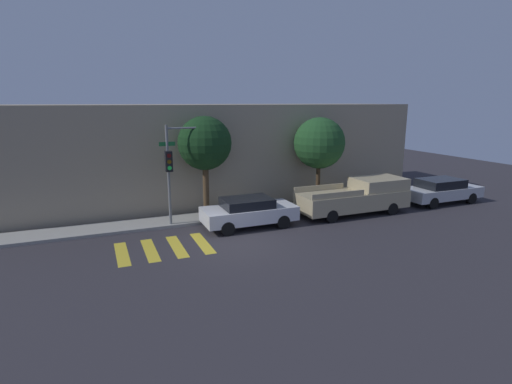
% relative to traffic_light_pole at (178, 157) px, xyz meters
% --- Properties ---
extents(ground_plane, '(60.00, 60.00, 0.00)m').
position_rel_traffic_light_pole_xyz_m(ground_plane, '(1.55, -3.37, -3.20)').
color(ground_plane, '#2D2B30').
extents(sidewalk, '(26.00, 1.67, 0.14)m').
position_rel_traffic_light_pole_xyz_m(sidewalk, '(1.55, 0.67, -3.13)').
color(sidewalk, gray).
rests_on(sidewalk, ground).
extents(building_row, '(26.00, 6.00, 5.44)m').
position_rel_traffic_light_pole_xyz_m(building_row, '(1.55, 4.91, -0.48)').
color(building_row, gray).
rests_on(building_row, ground).
extents(crosswalk, '(3.56, 2.60, 0.00)m').
position_rel_traffic_light_pole_xyz_m(crosswalk, '(-1.24, -2.57, -3.20)').
color(crosswalk, gold).
rests_on(crosswalk, ground).
extents(traffic_light_pole, '(2.33, 0.56, 4.61)m').
position_rel_traffic_light_pole_xyz_m(traffic_light_pole, '(0.00, 0.00, 0.00)').
color(traffic_light_pole, slate).
rests_on(traffic_light_pole, ground).
extents(sedan_near_corner, '(4.25, 1.84, 1.35)m').
position_rel_traffic_light_pole_xyz_m(sedan_near_corner, '(2.85, -1.27, -2.48)').
color(sedan_near_corner, silver).
rests_on(sedan_near_corner, ground).
extents(pickup_truck, '(5.77, 2.00, 1.75)m').
position_rel_traffic_light_pole_xyz_m(pickup_truck, '(8.82, -1.27, -2.32)').
color(pickup_truck, tan).
rests_on(pickup_truck, ground).
extents(sedan_middle, '(4.56, 1.87, 1.38)m').
position_rel_traffic_light_pole_xyz_m(sedan_middle, '(14.48, -1.27, -2.47)').
color(sedan_middle, '#B7BABF').
rests_on(sedan_middle, ground).
extents(tree_near_corner, '(2.55, 2.55, 4.96)m').
position_rel_traffic_light_pole_xyz_m(tree_near_corner, '(1.45, 0.83, 0.45)').
color(tree_near_corner, '#4C3823').
rests_on(tree_near_corner, ground).
extents(tree_midblock, '(2.73, 2.73, 4.81)m').
position_rel_traffic_light_pole_xyz_m(tree_midblock, '(7.72, 0.83, 0.23)').
color(tree_midblock, '#42301E').
rests_on(tree_midblock, ground).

